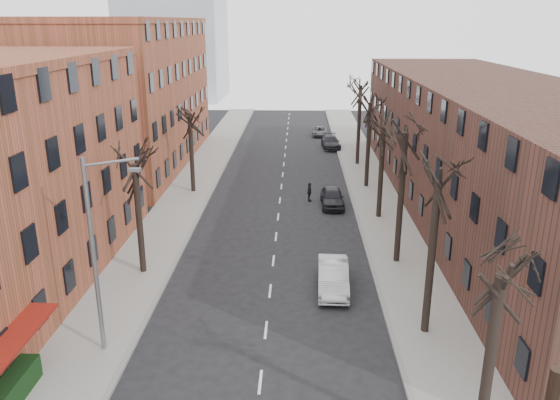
{
  "coord_description": "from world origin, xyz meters",
  "views": [
    {
      "loc": [
        1.46,
        -11.02,
        14.21
      ],
      "look_at": [
        0.41,
        19.97,
        4.0
      ],
      "focal_mm": 35.0,
      "sensor_mm": 36.0,
      "label": 1
    }
  ],
  "objects": [
    {
      "name": "sidewalk_left",
      "position": [
        -8.0,
        35.0,
        0.07
      ],
      "size": [
        4.0,
        90.0,
        0.15
      ],
      "primitive_type": "cube",
      "color": "gray",
      "rests_on": "ground"
    },
    {
      "name": "sidewalk_right",
      "position": [
        8.0,
        35.0,
        0.07
      ],
      "size": [
        4.0,
        90.0,
        0.15
      ],
      "primitive_type": "cube",
      "color": "gray",
      "rests_on": "ground"
    },
    {
      "name": "building_left_far",
      "position": [
        -16.0,
        44.0,
        7.0
      ],
      "size": [
        12.0,
        28.0,
        14.0
      ],
      "primitive_type": "cube",
      "color": "brown",
      "rests_on": "ground"
    },
    {
      "name": "building_right",
      "position": [
        16.0,
        30.0,
        5.0
      ],
      "size": [
        12.0,
        50.0,
        10.0
      ],
      "primitive_type": "cube",
      "color": "#462721",
      "rests_on": "ground"
    },
    {
      "name": "tree_right_b",
      "position": [
        7.6,
        12.0,
        0.0
      ],
      "size": [
        5.2,
        5.2,
        10.8
      ],
      "primitive_type": null,
      "color": "black",
      "rests_on": "ground"
    },
    {
      "name": "tree_right_c",
      "position": [
        7.6,
        20.0,
        0.0
      ],
      "size": [
        5.2,
        5.2,
        11.6
      ],
      "primitive_type": null,
      "color": "black",
      "rests_on": "ground"
    },
    {
      "name": "tree_right_d",
      "position": [
        7.6,
        28.0,
        0.0
      ],
      "size": [
        5.2,
        5.2,
        10.0
      ],
      "primitive_type": null,
      "color": "black",
      "rests_on": "ground"
    },
    {
      "name": "tree_right_e",
      "position": [
        7.6,
        36.0,
        0.0
      ],
      "size": [
        5.2,
        5.2,
        10.8
      ],
      "primitive_type": null,
      "color": "black",
      "rests_on": "ground"
    },
    {
      "name": "tree_right_f",
      "position": [
        7.6,
        44.0,
        0.0
      ],
      "size": [
        5.2,
        5.2,
        11.6
      ],
      "primitive_type": null,
      "color": "black",
      "rests_on": "ground"
    },
    {
      "name": "tree_left_a",
      "position": [
        -7.6,
        18.0,
        0.0
      ],
      "size": [
        5.2,
        5.2,
        9.5
      ],
      "primitive_type": null,
      "color": "black",
      "rests_on": "ground"
    },
    {
      "name": "tree_left_b",
      "position": [
        -7.6,
        34.0,
        0.0
      ],
      "size": [
        5.2,
        5.2,
        9.5
      ],
      "primitive_type": null,
      "color": "black",
      "rests_on": "ground"
    },
    {
      "name": "streetlight",
      "position": [
        -7.03,
        10.0,
        5.01
      ],
      "size": [
        2.45,
        0.22,
        9.03
      ],
      "color": "slate",
      "rests_on": "ground"
    },
    {
      "name": "silver_sedan",
      "position": [
        3.48,
        16.34,
        0.78
      ],
      "size": [
        1.79,
        4.76,
        1.55
      ],
      "primitive_type": "imported",
      "rotation": [
        0.0,
        0.0,
        -0.03
      ],
      "color": "#A9ACB0",
      "rests_on": "ground"
    },
    {
      "name": "parked_car_near",
      "position": [
        4.25,
        30.75,
        0.75
      ],
      "size": [
        1.84,
        4.43,
        1.5
      ],
      "primitive_type": "imported",
      "rotation": [
        0.0,
        0.0,
        0.02
      ],
      "color": "black",
      "rests_on": "ground"
    },
    {
      "name": "parked_car_mid",
      "position": [
        5.3,
        51.82,
        0.7
      ],
      "size": [
        2.25,
        4.93,
        1.4
      ],
      "primitive_type": "imported",
      "rotation": [
        0.0,
        0.0,
        0.06
      ],
      "color": "black",
      "rests_on": "ground"
    },
    {
      "name": "parked_car_far",
      "position": [
        4.26,
        59.06,
        0.56
      ],
      "size": [
        1.89,
        4.07,
        1.13
      ],
      "primitive_type": "imported",
      "rotation": [
        0.0,
        0.0,
        -0.0
      ],
      "color": "#4F5055",
      "rests_on": "ground"
    },
    {
      "name": "pedestrian_crossing",
      "position": [
        2.44,
        31.83,
        0.8
      ],
      "size": [
        0.54,
        0.99,
        1.6
      ],
      "primitive_type": "imported",
      "rotation": [
        0.0,
        0.0,
        1.73
      ],
      "color": "black",
      "rests_on": "ground"
    }
  ]
}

